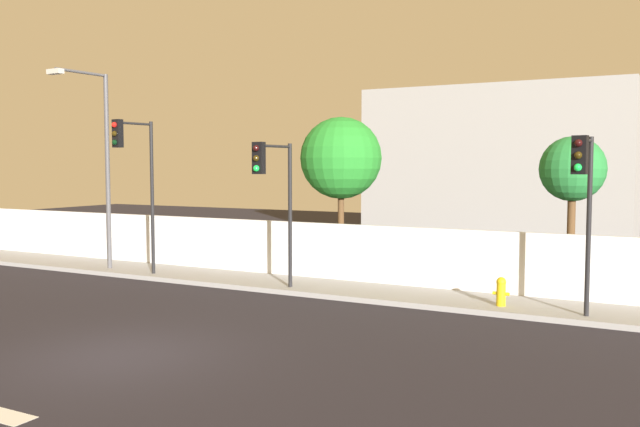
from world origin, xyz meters
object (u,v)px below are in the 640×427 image
Objects in this scene: traffic_light_left at (273,182)px; street_lamp_curbside at (100,153)px; fire_hydrant at (501,290)px; roadside_tree_midleft at (573,171)px; roadside_tree_leftmost at (341,159)px; traffic_light_center at (584,186)px; traffic_light_right at (135,164)px.

traffic_light_left is 7.72m from street_lamp_curbside.
traffic_light_left is 5.68× the size of fire_hydrant.
street_lamp_curbside is at bearing 174.36° from traffic_light_left.
roadside_tree_midleft is at bearing 26.25° from traffic_light_left.
roadside_tree_leftmost reaches higher than roadside_tree_midleft.
street_lamp_curbside is 1.26× the size of roadside_tree_leftmost.
traffic_light_center is at bearing -22.78° from roadside_tree_leftmost.
traffic_light_right is 12.33m from fire_hydrant.
traffic_light_center reaches higher than traffic_light_left.
traffic_light_center is 5.72× the size of fire_hydrant.
traffic_light_center is 13.88m from traffic_light_right.
traffic_light_left is 0.63× the size of street_lamp_curbside.
traffic_light_left is at bearing -177.21° from traffic_light_center.
traffic_light_center is at bearing 0.95° from traffic_light_right.
roadside_tree_leftmost is 7.37m from roadside_tree_midleft.
traffic_light_center is at bearing -78.41° from roadside_tree_midleft.
traffic_light_center is at bearing -17.89° from fire_hydrant.
traffic_light_right is 0.75× the size of street_lamp_curbside.
traffic_light_center is 0.80× the size of roadside_tree_leftmost.
fire_hydrant is 4.36m from roadside_tree_midleft.
traffic_light_right is 6.84m from roadside_tree_leftmost.
traffic_light_right is (-13.87, -0.23, 0.56)m from traffic_light_center.
traffic_light_center is 0.94× the size of roadside_tree_midleft.
roadside_tree_leftmost is (0.33, 3.79, 0.72)m from traffic_light_left.
traffic_light_center is 0.63× the size of street_lamp_curbside.
traffic_light_left is at bearing -94.94° from roadside_tree_leftmost.
traffic_light_center is at bearing 2.79° from traffic_light_left.
traffic_light_center is 0.85× the size of traffic_light_right.
street_lamp_curbside is (-7.63, 0.75, 0.91)m from traffic_light_left.
roadside_tree_leftmost is at bearing 31.88° from traffic_light_right.
traffic_light_right is at bearing -15.00° from street_lamp_curbside.
roadside_tree_midleft is at bearing 11.22° from street_lamp_curbside.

